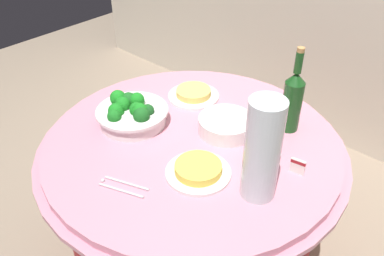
{
  "coord_description": "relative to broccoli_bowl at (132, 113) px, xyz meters",
  "views": [
    {
      "loc": [
        0.81,
        -0.9,
        1.65
      ],
      "look_at": [
        0.0,
        0.0,
        0.79
      ],
      "focal_mm": 37.87,
      "sensor_mm": 36.0,
      "label": 1
    }
  ],
  "objects": [
    {
      "name": "food_plate_noodles",
      "position": [
        0.05,
        0.31,
        -0.03
      ],
      "size": [
        0.22,
        0.22,
        0.04
      ],
      "color": "white",
      "rests_on": "buffet_table"
    },
    {
      "name": "food_plate_fried_egg",
      "position": [
        0.39,
        -0.05,
        -0.03
      ],
      "size": [
        0.22,
        0.22,
        0.04
      ],
      "color": "white",
      "rests_on": "buffet_table"
    },
    {
      "name": "broccoli_bowl",
      "position": [
        0.0,
        0.0,
        0.0
      ],
      "size": [
        0.28,
        0.28,
        0.12
      ],
      "color": "white",
      "rests_on": "buffet_table"
    },
    {
      "name": "label_placard_front",
      "position": [
        0.63,
        0.17,
        -0.02
      ],
      "size": [
        0.05,
        0.02,
        0.05
      ],
      "color": "white",
      "rests_on": "buffet_table"
    },
    {
      "name": "buffet_table",
      "position": [
        0.24,
        0.08,
        -0.41
      ],
      "size": [
        1.16,
        1.16,
        0.74
      ],
      "color": "maroon",
      "rests_on": "ground_plane"
    },
    {
      "name": "plate_stack",
      "position": [
        0.31,
        0.2,
        -0.02
      ],
      "size": [
        0.21,
        0.21,
        0.06
      ],
      "color": "white",
      "rests_on": "buffet_table"
    },
    {
      "name": "decorative_fruit_vase",
      "position": [
        0.59,
        0.01,
        0.1
      ],
      "size": [
        0.11,
        0.11,
        0.34
      ],
      "color": "silver",
      "rests_on": "buffet_table"
    },
    {
      "name": "wine_bottle",
      "position": [
        0.47,
        0.38,
        0.08
      ],
      "size": [
        0.07,
        0.07,
        0.34
      ],
      "color": "#164619",
      "rests_on": "buffet_table"
    },
    {
      "name": "serving_tongs",
      "position": [
        0.25,
        -0.26,
        -0.04
      ],
      "size": [
        0.17,
        0.1,
        0.01
      ],
      "color": "silver",
      "rests_on": "buffet_table"
    }
  ]
}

